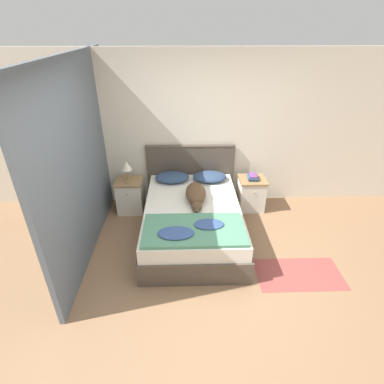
{
  "coord_description": "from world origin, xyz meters",
  "views": [
    {
      "loc": [
        -0.26,
        -2.65,
        2.84
      ],
      "look_at": [
        -0.14,
        1.22,
        0.65
      ],
      "focal_mm": 28.0,
      "sensor_mm": 36.0,
      "label": 1
    }
  ],
  "objects_px": {
    "nightstand_right": "(251,194)",
    "pillow_right": "(210,177)",
    "book_stack": "(253,177)",
    "dog": "(196,194)",
    "pillow_left": "(172,177)",
    "bed": "(192,221)",
    "nightstand_left": "(130,195)",
    "table_lamp": "(127,166)"
  },
  "relations": [
    {
      "from": "nightstand_left",
      "to": "nightstand_right",
      "type": "bearing_deg",
      "value": 0.0
    },
    {
      "from": "nightstand_right",
      "to": "pillow_left",
      "type": "height_order",
      "value": "pillow_left"
    },
    {
      "from": "dog",
      "to": "nightstand_right",
      "type": "bearing_deg",
      "value": 32.42
    },
    {
      "from": "nightstand_right",
      "to": "dog",
      "type": "xyz_separation_m",
      "value": [
        -0.98,
        -0.62,
        0.37
      ]
    },
    {
      "from": "bed",
      "to": "pillow_left",
      "type": "xyz_separation_m",
      "value": [
        -0.31,
        0.77,
        0.34
      ]
    },
    {
      "from": "pillow_left",
      "to": "book_stack",
      "type": "xyz_separation_m",
      "value": [
        1.34,
        -0.02,
        -0.0
      ]
    },
    {
      "from": "pillow_left",
      "to": "nightstand_right",
      "type": "bearing_deg",
      "value": -0.7
    },
    {
      "from": "bed",
      "to": "pillow_right",
      "type": "height_order",
      "value": "pillow_right"
    },
    {
      "from": "nightstand_left",
      "to": "pillow_left",
      "type": "xyz_separation_m",
      "value": [
        0.72,
        0.02,
        0.33
      ]
    },
    {
      "from": "nightstand_left",
      "to": "nightstand_right",
      "type": "relative_size",
      "value": 1.0
    },
    {
      "from": "table_lamp",
      "to": "nightstand_left",
      "type": "bearing_deg",
      "value": 90.0
    },
    {
      "from": "pillow_left",
      "to": "table_lamp",
      "type": "height_order",
      "value": "table_lamp"
    },
    {
      "from": "bed",
      "to": "pillow_left",
      "type": "distance_m",
      "value": 0.9
    },
    {
      "from": "bed",
      "to": "nightstand_left",
      "type": "height_order",
      "value": "nightstand_left"
    },
    {
      "from": "pillow_left",
      "to": "pillow_right",
      "type": "xyz_separation_m",
      "value": [
        0.62,
        0.0,
        0.0
      ]
    },
    {
      "from": "nightstand_right",
      "to": "table_lamp",
      "type": "height_order",
      "value": "table_lamp"
    },
    {
      "from": "nightstand_right",
      "to": "dog",
      "type": "distance_m",
      "value": 1.21
    },
    {
      "from": "nightstand_left",
      "to": "nightstand_right",
      "type": "xyz_separation_m",
      "value": [
        2.07,
        0.0,
        0.0
      ]
    },
    {
      "from": "nightstand_left",
      "to": "dog",
      "type": "height_order",
      "value": "dog"
    },
    {
      "from": "table_lamp",
      "to": "pillow_left",
      "type": "bearing_deg",
      "value": 3.57
    },
    {
      "from": "pillow_left",
      "to": "book_stack",
      "type": "relative_size",
      "value": 2.58
    },
    {
      "from": "nightstand_right",
      "to": "pillow_left",
      "type": "relative_size",
      "value": 1.02
    },
    {
      "from": "nightstand_left",
      "to": "dog",
      "type": "xyz_separation_m",
      "value": [
        1.09,
        -0.62,
        0.37
      ]
    },
    {
      "from": "nightstand_right",
      "to": "dog",
      "type": "bearing_deg",
      "value": -147.58
    },
    {
      "from": "dog",
      "to": "book_stack",
      "type": "distance_m",
      "value": 1.15
    },
    {
      "from": "nightstand_left",
      "to": "table_lamp",
      "type": "bearing_deg",
      "value": -90.0
    },
    {
      "from": "bed",
      "to": "nightstand_right",
      "type": "bearing_deg",
      "value": 36.21
    },
    {
      "from": "bed",
      "to": "nightstand_right",
      "type": "relative_size",
      "value": 3.59
    },
    {
      "from": "nightstand_left",
      "to": "nightstand_right",
      "type": "distance_m",
      "value": 2.07
    },
    {
      "from": "book_stack",
      "to": "table_lamp",
      "type": "bearing_deg",
      "value": -179.39
    },
    {
      "from": "nightstand_right",
      "to": "table_lamp",
      "type": "relative_size",
      "value": 1.57
    },
    {
      "from": "bed",
      "to": "dog",
      "type": "height_order",
      "value": "dog"
    },
    {
      "from": "table_lamp",
      "to": "pillow_right",
      "type": "bearing_deg",
      "value": 1.92
    },
    {
      "from": "pillow_right",
      "to": "nightstand_left",
      "type": "bearing_deg",
      "value": -179.3
    },
    {
      "from": "nightstand_left",
      "to": "pillow_right",
      "type": "distance_m",
      "value": 1.38
    },
    {
      "from": "pillow_right",
      "to": "book_stack",
      "type": "height_order",
      "value": "pillow_right"
    },
    {
      "from": "nightstand_right",
      "to": "pillow_right",
      "type": "bearing_deg",
      "value": 178.7
    },
    {
      "from": "book_stack",
      "to": "table_lamp",
      "type": "height_order",
      "value": "table_lamp"
    },
    {
      "from": "nightstand_right",
      "to": "pillow_left",
      "type": "bearing_deg",
      "value": 179.3
    },
    {
      "from": "bed",
      "to": "book_stack",
      "type": "bearing_deg",
      "value": 36.05
    },
    {
      "from": "table_lamp",
      "to": "dog",
      "type": "bearing_deg",
      "value": -28.58
    },
    {
      "from": "bed",
      "to": "book_stack",
      "type": "xyz_separation_m",
      "value": [
        1.03,
        0.75,
        0.34
      ]
    }
  ]
}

